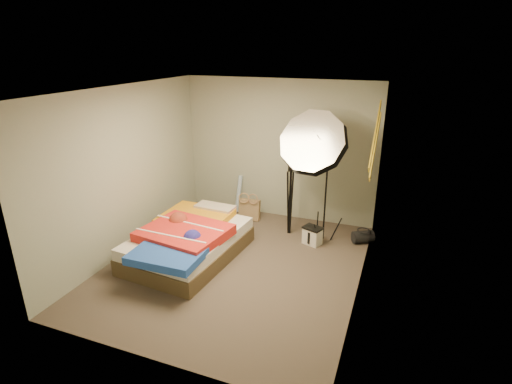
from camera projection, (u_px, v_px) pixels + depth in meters
The scene contains 15 objects.
floor at pixel (235, 265), 5.82m from camera, with size 4.00×4.00×0.00m, color #4C3F37.
ceiling at pixel (231, 90), 4.95m from camera, with size 4.00×4.00×0.00m, color silver.
wall_back at pixel (279, 150), 7.14m from camera, with size 3.50×3.50×0.00m, color gray.
wall_front at pixel (144, 252), 3.64m from camera, with size 3.50×3.50×0.00m, color gray.
wall_left at pixel (127, 171), 5.97m from camera, with size 4.00×4.00×0.00m, color gray.
wall_right at pixel (366, 202), 4.80m from camera, with size 4.00×4.00×0.00m, color gray.
tote_bag at pixel (249, 210), 7.30m from camera, with size 0.38×0.12×0.38m, color #9D805B.
wrapping_roll at pixel (239, 194), 7.62m from camera, with size 0.08×0.08×0.70m, color #5C8BC6.
camera_case at pixel (312, 236), 6.41m from camera, with size 0.27×0.19×0.27m, color silver.
duffel_bag at pixel (363, 237), 6.46m from camera, with size 0.20×0.20×0.33m, color black.
wall_stripe_upper at pixel (375, 135), 5.09m from camera, with size 0.02×1.10×0.10m, color gold.
wall_stripe_lower at pixel (375, 145), 5.38m from camera, with size 0.02×1.10×0.10m, color gold.
bed at pixel (188, 241), 5.97m from camera, with size 1.45×2.06×0.55m.
photo_umbrella at pixel (314, 144), 6.06m from camera, with size 1.37×1.06×2.24m.
camera_tripod at pixel (290, 195), 6.59m from camera, with size 0.09×0.09×1.22m.
Camera 1 is at (2.10, -4.64, 3.03)m, focal length 28.00 mm.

